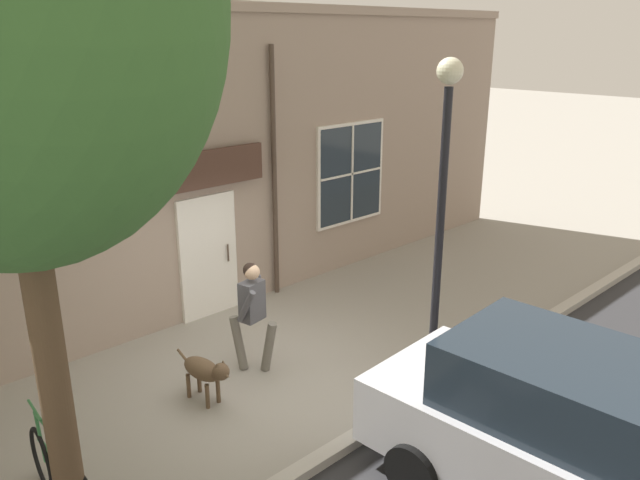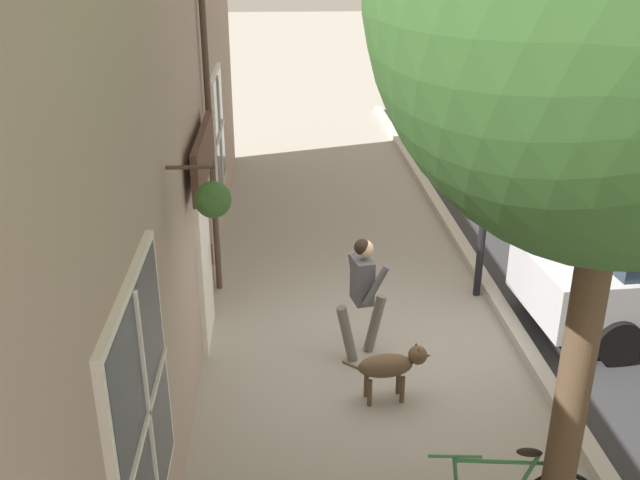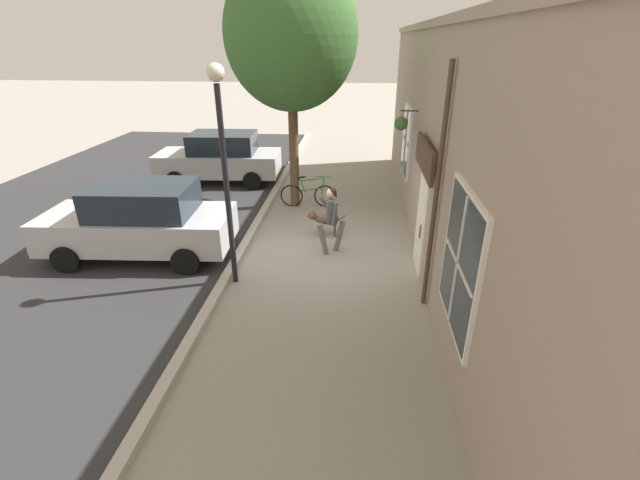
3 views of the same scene
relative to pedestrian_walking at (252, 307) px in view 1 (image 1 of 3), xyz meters
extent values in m
plane|color=gray|center=(0.16, -0.04, -0.97)|extent=(90.00, 90.00, 0.00)
cube|color=#B2ADA3|center=(2.16, -0.04, -0.91)|extent=(0.20, 28.00, 0.12)
cube|color=gray|center=(-2.19, -0.04, 1.49)|extent=(0.30, 18.00, 4.93)
cube|color=gray|center=(-2.19, -0.04, 4.03)|extent=(0.42, 18.00, 0.16)
cube|color=white|center=(-2.02, 0.62, 0.08)|extent=(0.10, 1.10, 2.10)
cube|color=#232D38|center=(-1.99, 0.62, 0.03)|extent=(0.03, 0.90, 1.90)
cylinder|color=#47382D|center=(-1.93, 0.97, 0.08)|extent=(0.03, 0.03, 0.30)
cube|color=#4C3328|center=(-1.92, 0.62, 1.58)|extent=(0.08, 2.20, 0.60)
cylinder|color=#47382D|center=(-1.96, 2.04, 1.24)|extent=(0.09, 0.09, 4.43)
cylinder|color=#47382D|center=(-1.80, -1.71, 2.14)|extent=(0.44, 0.04, 0.04)
cylinder|color=#47382D|center=(-1.62, -1.71, 1.96)|extent=(0.01, 0.01, 0.34)
cone|color=#2D2823|center=(-1.62, -1.71, 1.74)|extent=(0.32, 0.32, 0.18)
sphere|color=#3D6B33|center=(-1.62, -1.71, 1.83)|extent=(0.34, 0.34, 0.34)
cube|color=white|center=(-2.02, 4.04, 0.98)|extent=(0.08, 1.82, 2.02)
cube|color=#232D38|center=(-1.99, 4.04, 0.98)|extent=(0.03, 1.70, 1.90)
cube|color=white|center=(-1.97, 4.04, 0.98)|extent=(0.04, 0.04, 1.90)
cube|color=white|center=(-1.97, 4.04, 0.98)|extent=(0.04, 1.70, 0.04)
cylinder|color=#6B665B|center=(0.19, 0.12, -0.58)|extent=(0.31, 0.18, 0.80)
cylinder|color=#6B665B|center=(-0.20, -0.12, -0.58)|extent=(0.31, 0.18, 0.80)
cube|color=#4C4C51|center=(0.00, 0.00, 0.10)|extent=(0.28, 0.38, 0.57)
sphere|color=tan|center=(0.02, 0.00, 0.53)|extent=(0.22, 0.22, 0.22)
sphere|color=black|center=(-0.01, 0.00, 0.55)|extent=(0.21, 0.21, 0.21)
cylinder|color=#4C4C51|center=(-0.09, 0.22, 0.11)|extent=(0.17, 0.11, 0.57)
cylinder|color=#4C4C51|center=(0.14, -0.21, 0.13)|extent=(0.34, 0.15, 0.52)
ellipsoid|color=brown|center=(0.16, -0.97, -0.51)|extent=(0.67, 0.36, 0.27)
cylinder|color=brown|center=(0.34, -0.86, -0.80)|extent=(0.06, 0.06, 0.34)
cylinder|color=brown|center=(0.36, -1.04, -0.80)|extent=(0.06, 0.06, 0.34)
cylinder|color=brown|center=(-0.04, -0.90, -0.80)|extent=(0.06, 0.06, 0.34)
cylinder|color=brown|center=(-0.03, -1.08, -0.80)|extent=(0.06, 0.06, 0.34)
sphere|color=brown|center=(0.54, -0.93, -0.41)|extent=(0.22, 0.22, 0.22)
cone|color=brown|center=(0.65, -0.92, -0.43)|extent=(0.11, 0.10, 0.09)
cone|color=brown|center=(0.53, -0.88, -0.31)|extent=(0.06, 0.06, 0.07)
cone|color=brown|center=(0.54, -0.98, -0.31)|extent=(0.06, 0.06, 0.07)
cylinder|color=brown|center=(-0.24, -1.01, -0.46)|extent=(0.21, 0.06, 0.14)
cylinder|color=brown|center=(1.33, -3.18, 0.80)|extent=(0.28, 0.28, 3.55)
torus|color=black|center=(0.38, -3.12, -0.64)|extent=(0.71, 0.10, 0.70)
cylinder|color=#33723F|center=(0.90, -3.10, -0.44)|extent=(0.98, 0.09, 0.17)
cylinder|color=#33723F|center=(1.08, -3.09, -0.30)|extent=(0.22, 0.05, 0.48)
cylinder|color=#33723F|center=(0.85, -3.10, -0.12)|extent=(0.83, 0.08, 0.15)
cylinder|color=#33723F|center=(0.46, -3.12, -0.32)|extent=(0.12, 0.04, 0.58)
cylinder|color=#33723F|center=(0.42, -3.12, -0.02)|extent=(0.46, 0.07, 0.03)
ellipsoid|color=black|center=(1.08, -3.09, -0.04)|extent=(0.25, 0.11, 0.09)
cube|color=#B7B7BC|center=(4.48, 0.54, -0.28)|extent=(4.39, 1.99, 0.76)
cube|color=#1E2833|center=(4.27, 0.53, 0.44)|extent=(2.32, 1.67, 0.68)
cylinder|color=black|center=(3.10, 1.34, -0.66)|extent=(0.63, 0.21, 0.62)
cylinder|color=black|center=(3.20, -0.41, -0.66)|extent=(0.63, 0.21, 0.62)
cylinder|color=black|center=(1.95, 1.57, 1.03)|extent=(0.11, 0.11, 4.00)
sphere|color=beige|center=(1.95, 1.57, 3.21)|extent=(0.32, 0.32, 0.32)
camera|label=1|loc=(6.41, -4.78, 3.64)|focal=35.00mm
camera|label=2|loc=(-1.03, -7.86, 4.04)|focal=40.00mm
camera|label=3|loc=(-0.55, 9.30, 3.72)|focal=24.00mm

